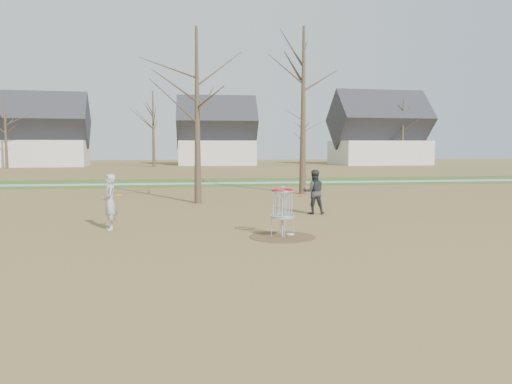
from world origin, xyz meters
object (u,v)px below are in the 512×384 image
(disc_grounded, at_px, (290,234))
(disc_golf_basket, at_px, (282,204))
(player_standing, at_px, (110,202))
(player_throwing, at_px, (314,192))

(disc_grounded, height_order, disc_golf_basket, disc_golf_basket)
(player_standing, bearing_deg, disc_grounded, 58.91)
(player_standing, relative_size, disc_grounded, 7.48)
(player_throwing, bearing_deg, disc_grounded, 71.17)
(player_throwing, bearing_deg, player_standing, 24.44)
(player_throwing, xyz_separation_m, disc_golf_basket, (-2.06, -4.40, 0.10))
(player_throwing, relative_size, disc_golf_basket, 1.20)
(player_standing, distance_m, disc_golf_basket, 5.16)
(disc_golf_basket, bearing_deg, disc_grounded, 44.36)
(player_standing, bearing_deg, player_throwing, 96.73)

